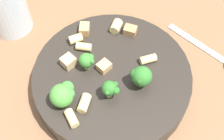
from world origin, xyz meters
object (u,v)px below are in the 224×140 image
object	(u,v)px
broccoli_floret_3	(110,89)
rigatoni_1	(76,39)
rigatoni_4	(116,26)
chicken_chunk_2	(104,66)
rigatoni_0	(84,103)
pasta_bowl	(112,79)
rigatoni_3	(84,47)
chicken_chunk_3	(68,62)
broccoli_floret_0	(87,61)
rigatoni_2	(148,59)
chicken_chunk_1	(85,29)
broccoli_floret_2	(63,95)
drinking_glass	(7,9)
chicken_chunk_0	(130,30)
broccoli_floret_1	(141,76)
rigatoni_5	(72,118)

from	to	relation	value
broccoli_floret_3	rigatoni_1	world-z (taller)	broccoli_floret_3
rigatoni_4	chicken_chunk_2	xyz separation A→B (m)	(0.08, -0.03, -0.00)
rigatoni_0	rigatoni_4	world-z (taller)	rigatoni_4
chicken_chunk_2	pasta_bowl	bearing A→B (deg)	47.35
rigatoni_4	rigatoni_0	bearing A→B (deg)	-24.81
pasta_bowl	rigatoni_3	size ratio (longest dim) A/B	10.14
rigatoni_0	rigatoni_4	xyz separation A→B (m)	(-0.15, 0.07, 0.00)
chicken_chunk_3	broccoli_floret_0	bearing A→B (deg)	72.58
broccoli_floret_3	rigatoni_2	bearing A→B (deg)	129.14
rigatoni_2	pasta_bowl	bearing A→B (deg)	-75.27
rigatoni_4	chicken_chunk_1	distance (m)	0.06
rigatoni_2	rigatoni_3	xyz separation A→B (m)	(-0.04, -0.10, 0.00)
broccoli_floret_0	broccoli_floret_3	xyz separation A→B (m)	(0.06, 0.03, 0.00)
broccoli_floret_2	rigatoni_4	world-z (taller)	broccoli_floret_2
broccoli_floret_0	drinking_glass	size ratio (longest dim) A/B	0.31
pasta_bowl	chicken_chunk_3	xyz separation A→B (m)	(-0.03, -0.07, 0.03)
rigatoni_2	chicken_chunk_1	distance (m)	0.13
broccoli_floret_2	broccoli_floret_3	xyz separation A→B (m)	(-0.00, 0.07, -0.00)
broccoli_floret_0	chicken_chunk_0	world-z (taller)	broccoli_floret_0
broccoli_floret_1	chicken_chunk_3	size ratio (longest dim) A/B	1.95
rigatoni_4	chicken_chunk_0	xyz separation A→B (m)	(0.01, 0.02, -0.00)
rigatoni_0	pasta_bowl	bearing A→B (deg)	137.52
broccoli_floret_3	chicken_chunk_1	world-z (taller)	broccoli_floret_3
broccoli_floret_2	broccoli_floret_0	bearing A→B (deg)	146.07
rigatoni_3	rigatoni_5	bearing A→B (deg)	-11.73
broccoli_floret_3	rigatoni_2	distance (m)	0.09
broccoli_floret_2	rigatoni_4	size ratio (longest dim) A/B	1.68
rigatoni_0	chicken_chunk_2	size ratio (longest dim) A/B	1.38
broccoli_floret_1	chicken_chunk_2	distance (m)	0.07
rigatoni_3	broccoli_floret_3	bearing A→B (deg)	19.25
rigatoni_4	chicken_chunk_3	xyz separation A→B (m)	(0.07, -0.09, -0.00)
broccoli_floret_1	chicken_chunk_0	world-z (taller)	broccoli_floret_1
broccoli_floret_3	chicken_chunk_1	distance (m)	0.14
broccoli_floret_3	rigatoni_5	distance (m)	0.07
broccoli_floret_1	chicken_chunk_1	world-z (taller)	broccoli_floret_1
rigatoni_1	chicken_chunk_1	xyz separation A→B (m)	(-0.02, 0.02, 0.00)
rigatoni_3	chicken_chunk_1	distance (m)	0.04
broccoli_floret_0	broccoli_floret_1	world-z (taller)	broccoli_floret_1
broccoli_floret_1	rigatoni_4	bearing A→B (deg)	-169.05
rigatoni_5	rigatoni_3	bearing A→B (deg)	168.27
pasta_bowl	rigatoni_0	bearing A→B (deg)	-42.48
broccoli_floret_3	rigatoni_3	xyz separation A→B (m)	(-0.10, -0.03, -0.02)
rigatoni_0	chicken_chunk_2	bearing A→B (deg)	150.07
rigatoni_5	broccoli_floret_0	bearing A→B (deg)	161.89
rigatoni_3	chicken_chunk_3	xyz separation A→B (m)	(0.03, -0.03, 0.00)
broccoli_floret_0	rigatoni_0	xyz separation A→B (m)	(0.07, -0.01, -0.01)
rigatoni_5	chicken_chunk_1	size ratio (longest dim) A/B	1.20
broccoli_floret_2	broccoli_floret_1	bearing A→B (deg)	97.77
rigatoni_0	rigatoni_1	size ratio (longest dim) A/B	1.24
chicken_chunk_2	rigatoni_4	bearing A→B (deg)	159.55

